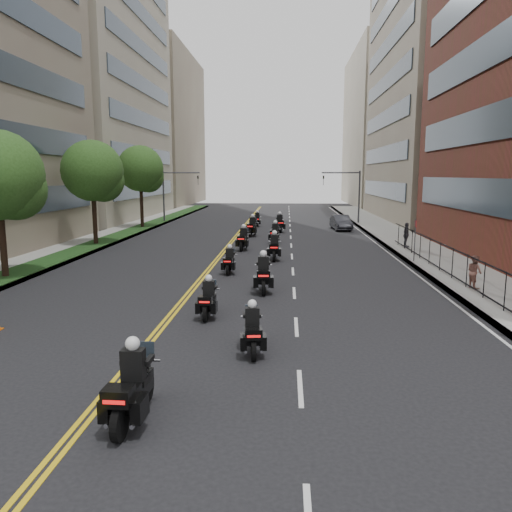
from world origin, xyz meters
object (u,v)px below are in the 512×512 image
(motorcycle_0, at_px, (132,389))
(pedestrian_c, at_px, (406,235))
(motorcycle_6, at_px, (243,240))
(motorcycle_3, at_px, (263,276))
(pedestrian_b, at_px, (474,272))
(motorcycle_4, at_px, (229,262))
(parked_sedan, at_px, (341,223))
(motorcycle_9, at_px, (280,224))
(motorcycle_10, at_px, (257,220))
(motorcycle_8, at_px, (252,227))
(motorcycle_1, at_px, (252,332))
(motorcycle_5, at_px, (274,248))
(motorcycle_2, at_px, (208,300))
(motorcycle_7, at_px, (275,234))

(motorcycle_0, distance_m, pedestrian_c, 27.96)
(motorcycle_6, bearing_deg, motorcycle_3, -75.89)
(pedestrian_b, relative_size, pedestrian_c, 0.85)
(motorcycle_4, relative_size, parked_sedan, 0.49)
(motorcycle_0, distance_m, motorcycle_9, 35.93)
(motorcycle_6, height_order, motorcycle_9, motorcycle_9)
(motorcycle_10, bearing_deg, motorcycle_8, -89.68)
(motorcycle_0, relative_size, motorcycle_4, 1.19)
(parked_sedan, relative_size, pedestrian_c, 2.43)
(motorcycle_4, distance_m, motorcycle_10, 24.24)
(motorcycle_10, xyz_separation_m, pedestrian_c, (11.33, -15.07, 0.38))
(motorcycle_4, height_order, parked_sedan, motorcycle_4)
(motorcycle_1, bearing_deg, motorcycle_5, 82.70)
(motorcycle_10, height_order, parked_sedan, motorcycle_10)
(motorcycle_0, distance_m, motorcycle_1, 4.87)
(parked_sedan, bearing_deg, motorcycle_5, -114.21)
(motorcycle_2, distance_m, parked_sedan, 30.95)
(motorcycle_0, height_order, motorcycle_2, motorcycle_0)
(pedestrian_c, bearing_deg, motorcycle_4, 156.44)
(motorcycle_9, height_order, pedestrian_b, motorcycle_9)
(motorcycle_2, relative_size, motorcycle_8, 0.83)
(motorcycle_0, bearing_deg, motorcycle_4, 90.81)
(motorcycle_7, relative_size, motorcycle_10, 1.06)
(motorcycle_9, height_order, parked_sedan, motorcycle_9)
(motorcycle_1, distance_m, motorcycle_7, 24.03)
(motorcycle_8, distance_m, pedestrian_c, 13.28)
(motorcycle_10, bearing_deg, motorcycle_0, -90.48)
(motorcycle_4, relative_size, motorcycle_10, 0.95)
(motorcycle_8, xyz_separation_m, pedestrian_c, (11.27, -7.03, 0.28))
(motorcycle_8, relative_size, pedestrian_b, 1.71)
(parked_sedan, height_order, pedestrian_c, pedestrian_c)
(motorcycle_4, height_order, pedestrian_c, pedestrian_c)
(motorcycle_0, relative_size, motorcycle_1, 1.16)
(motorcycle_4, relative_size, motorcycle_7, 0.89)
(motorcycle_1, height_order, motorcycle_4, motorcycle_1)
(motorcycle_9, distance_m, pedestrian_b, 24.76)
(motorcycle_3, height_order, pedestrian_c, pedestrian_c)
(motorcycle_0, relative_size, motorcycle_7, 1.06)
(parked_sedan, distance_m, pedestrian_b, 25.28)
(motorcycle_8, bearing_deg, pedestrian_b, -52.68)
(motorcycle_5, bearing_deg, pedestrian_b, -40.18)
(motorcycle_8, height_order, motorcycle_9, motorcycle_8)
(motorcycle_1, relative_size, motorcycle_8, 0.84)
(motorcycle_1, height_order, motorcycle_10, motorcycle_10)
(parked_sedan, distance_m, pedestrian_c, 12.82)
(motorcycle_6, relative_size, pedestrian_b, 1.64)
(motorcycle_2, relative_size, motorcycle_3, 0.84)
(motorcycle_1, distance_m, pedestrian_c, 23.11)
(motorcycle_9, bearing_deg, motorcycle_5, -96.23)
(motorcycle_1, bearing_deg, motorcycle_7, 83.31)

